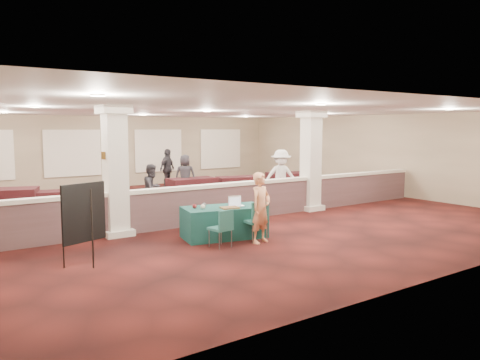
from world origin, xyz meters
TOP-DOWN VIEW (x-y plane):
  - ground at (0.00, 0.00)m, footprint 16.00×16.00m
  - wall_back at (0.00, 8.00)m, footprint 16.00×0.04m
  - wall_front at (0.00, -8.00)m, footprint 16.00×0.04m
  - wall_right at (8.00, 0.00)m, footprint 0.04×16.00m
  - ceiling at (0.00, 0.00)m, footprint 16.00×16.00m
  - partition_wall at (0.00, -1.50)m, footprint 15.60×0.28m
  - column_left at (-3.50, -1.50)m, footprint 0.72×0.72m
  - column_right at (3.00, -1.50)m, footprint 0.72×0.72m
  - sconce_left at (-3.78, -1.50)m, footprint 0.12×0.12m
  - sconce_right at (-3.22, -1.50)m, footprint 0.12×0.12m
  - near_table at (-1.43, -3.19)m, footprint 2.13×1.37m
  - conf_chair_main at (-1.01, -4.00)m, footprint 0.52×0.52m
  - conf_chair_side at (-1.99, -4.02)m, footprint 0.49×0.49m
  - easel_board at (-4.92, -3.69)m, footprint 0.91×0.57m
  - woman at (-1.00, -4.12)m, footprint 0.68×0.54m
  - far_table_front_left at (-4.58, 3.00)m, footprint 1.82×1.23m
  - far_table_front_center at (0.96, 0.38)m, footprint 1.86×1.00m
  - far_table_front_right at (5.47, 2.31)m, footprint 2.18×1.51m
  - far_table_back_left at (-5.42, 3.20)m, footprint 2.23×1.63m
  - far_table_back_center at (1.19, 3.20)m, footprint 1.86×0.96m
  - far_table_back_right at (3.33, 3.20)m, footprint 1.81×1.18m
  - attendee_a at (-1.50, 0.85)m, footprint 0.85×0.75m
  - attendee_b at (3.00, 0.00)m, footprint 1.34×1.09m
  - attendee_c at (1.50, 6.00)m, footprint 1.14×0.97m
  - attendee_d at (1.06, 3.50)m, footprint 0.92×0.77m
  - laptop_base at (-1.13, -3.31)m, footprint 0.38×0.30m
  - laptop_screen at (-1.11, -3.19)m, footprint 0.34×0.08m
  - screen_glow at (-1.11, -3.20)m, footprint 0.30×0.07m
  - knitting at (-1.43, -3.46)m, footprint 0.47×0.39m
  - yarn_cream at (-2.00, -3.18)m, footprint 0.11×0.11m
  - yarn_red at (-2.12, -2.99)m, footprint 0.10×0.10m
  - yarn_grey at (-1.86, -2.97)m, footprint 0.11×0.11m
  - scissors at (-0.83, -3.61)m, footprint 0.13×0.06m

SIDE VIEW (x-z plane):
  - ground at x=0.00m, z-range 0.00..0.00m
  - far_table_front_left at x=-4.58m, z-range 0.00..0.68m
  - far_table_back_right at x=3.33m, z-range 0.00..0.68m
  - far_table_front_center at x=0.96m, z-range 0.00..0.74m
  - far_table_back_center at x=1.19m, z-range 0.00..0.74m
  - near_table at x=-1.43m, z-range 0.00..0.76m
  - far_table_front_right at x=5.47m, z-range 0.00..0.80m
  - far_table_back_left at x=-5.42m, z-range 0.00..0.81m
  - conf_chair_side at x=-1.99m, z-range 0.08..0.94m
  - conf_chair_main at x=-1.01m, z-range 0.09..1.04m
  - partition_wall at x=0.00m, z-range 0.02..1.12m
  - scissors at x=-0.83m, z-range 0.76..0.77m
  - laptop_base at x=-1.13m, z-range 0.76..0.77m
  - knitting at x=-1.43m, z-range 0.76..0.79m
  - attendee_a at x=-1.50m, z-range 0.00..1.55m
  - yarn_red at x=-2.12m, z-range 0.76..0.86m
  - yarn_grey at x=-1.86m, z-range 0.76..0.86m
  - yarn_cream at x=-2.00m, z-range 0.76..0.87m
  - woman at x=-1.00m, z-range 0.00..1.64m
  - attendee_d at x=1.06m, z-range 0.00..1.65m
  - screen_glow at x=-1.11m, z-range 0.77..0.97m
  - attendee_c at x=1.50m, z-range 0.00..1.76m
  - laptop_screen at x=-1.11m, z-range 0.77..1.00m
  - attendee_b at x=3.00m, z-range 0.00..1.91m
  - easel_board at x=-4.92m, z-range 0.22..1.83m
  - wall_back at x=0.00m, z-range 0.00..3.20m
  - wall_front at x=0.00m, z-range 0.00..3.20m
  - wall_right at x=8.00m, z-range 0.00..3.20m
  - column_left at x=-3.50m, z-range 0.04..3.24m
  - column_right at x=3.00m, z-range 0.04..3.24m
  - sconce_left at x=-3.78m, z-range 1.91..2.09m
  - sconce_right at x=-3.22m, z-range 1.91..2.09m
  - ceiling at x=0.00m, z-range 3.19..3.21m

